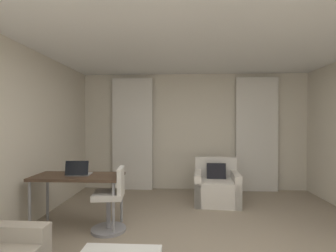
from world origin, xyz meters
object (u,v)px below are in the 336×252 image
armchair (216,187)px  desk (78,180)px  desk_chair (111,203)px  laptop (79,172)px

armchair → desk: size_ratio=0.70×
desk_chair → desk: bearing=169.8°
armchair → laptop: size_ratio=2.58×
armchair → desk: 2.52m
desk → laptop: size_ratio=3.71×
armchair → desk_chair: desk_chair is taller
armchair → desk_chair: size_ratio=0.99×
armchair → desk_chair: bearing=-140.4°
laptop → armchair: bearing=30.7°
armchair → desk_chair: (-1.64, -1.35, 0.11)m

